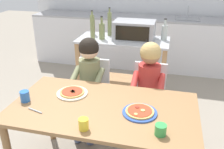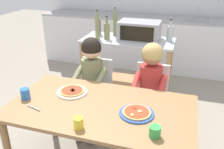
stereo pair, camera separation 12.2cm
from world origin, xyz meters
name	(u,v)px [view 1 (the left image)]	position (x,y,z in m)	size (l,w,h in m)	color
ground_plane	(128,105)	(0.00, 1.23, 0.00)	(12.32, 12.32, 0.00)	gray
kitchen_counter	(144,42)	(0.00, 2.73, 0.46)	(4.08, 0.60, 1.11)	silver
kitchen_island_cart	(123,62)	(-0.10, 1.30, 0.61)	(1.14, 0.52, 0.91)	#B7BABF
toaster_oven	(134,30)	(0.03, 1.33, 1.02)	(0.50, 0.34, 0.23)	#999BA0
bottle_tall_green_wine	(102,31)	(-0.36, 1.24, 1.02)	(0.07, 0.07, 0.28)	olive
bottle_dark_olive_oil	(93,27)	(-0.54, 1.42, 1.01)	(0.06, 0.06, 0.26)	#4C2D14
bottle_squat_spirits	(164,32)	(0.39, 1.38, 1.01)	(0.07, 0.07, 0.27)	#ADB7B2
bottle_brown_beer	(110,24)	(-0.31, 1.43, 1.06)	(0.05, 0.05, 0.36)	olive
bottle_clear_vinegar	(92,27)	(-0.46, 1.18, 1.06)	(0.06, 0.06, 0.36)	olive
dining_table	(103,116)	(0.00, 0.00, 0.63)	(1.49, 0.82, 0.72)	olive
dining_chair_left	(92,90)	(-0.32, 0.68, 0.48)	(0.36, 0.36, 0.81)	silver
dining_chair_right	(148,96)	(0.30, 0.70, 0.48)	(0.36, 0.36, 0.81)	silver
child_in_olive_shirt	(88,76)	(-0.32, 0.57, 0.71)	(0.32, 0.42, 1.08)	#424C6B
child_in_red_shirt	(148,81)	(0.30, 0.59, 0.70)	(0.32, 0.42, 1.07)	#424C6B
pizza_plate_cream	(72,93)	(-0.32, 0.14, 0.74)	(0.27, 0.27, 0.03)	beige
pizza_plate_blue_rimmed	(140,112)	(0.30, -0.03, 0.74)	(0.27, 0.27, 0.03)	#3356B7
drinking_cup_green	(161,130)	(0.47, -0.25, 0.76)	(0.08, 0.08, 0.08)	green
drinking_cup_blue	(25,96)	(-0.65, -0.07, 0.77)	(0.08, 0.08, 0.09)	blue
drinking_cup_yellow	(84,124)	(-0.05, -0.32, 0.76)	(0.07, 0.07, 0.08)	yellow
serving_spoon	(35,110)	(-0.49, -0.19, 0.73)	(0.01, 0.01, 0.14)	#B7BABF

